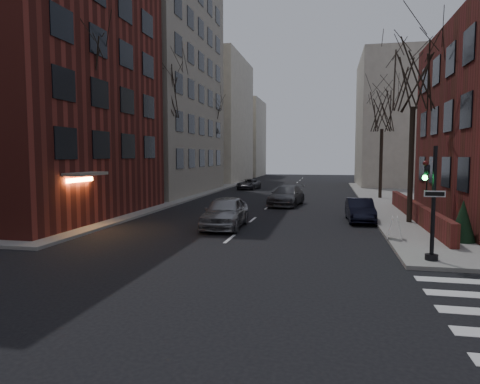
# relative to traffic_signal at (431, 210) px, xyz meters

# --- Properties ---
(ground) EXTENTS (160.00, 160.00, 0.00)m
(ground) POSITION_rel_traffic_signal_xyz_m (-7.94, -8.99, -1.91)
(ground) COLOR black
(ground) RESTS_ON ground
(building_left_brick) EXTENTS (15.00, 15.00, 18.00)m
(building_left_brick) POSITION_rel_traffic_signal_xyz_m (-23.44, 7.51, 7.09)
(building_left_brick) COLOR maroon
(building_left_brick) RESTS_ON ground
(building_left_tan) EXTENTS (18.00, 18.00, 28.00)m
(building_left_tan) POSITION_rel_traffic_signal_xyz_m (-24.94, 25.01, 12.09)
(building_left_tan) COLOR gray
(building_left_tan) RESTS_ON ground
(low_wall_right) EXTENTS (0.35, 16.00, 1.00)m
(low_wall_right) POSITION_rel_traffic_signal_xyz_m (1.36, 10.01, -1.26)
(low_wall_right) COLOR maroon
(low_wall_right) RESTS_ON sidewalk_far_right
(building_distant_la) EXTENTS (14.00, 16.00, 18.00)m
(building_distant_la) POSITION_rel_traffic_signal_xyz_m (-22.94, 46.01, 7.09)
(building_distant_la) COLOR beige
(building_distant_la) RESTS_ON ground
(building_distant_ra) EXTENTS (14.00, 14.00, 16.00)m
(building_distant_ra) POSITION_rel_traffic_signal_xyz_m (7.06, 41.01, 6.09)
(building_distant_ra) COLOR beige
(building_distant_ra) RESTS_ON ground
(building_distant_lb) EXTENTS (10.00, 12.00, 14.00)m
(building_distant_lb) POSITION_rel_traffic_signal_xyz_m (-20.94, 63.01, 5.09)
(building_distant_lb) COLOR beige
(building_distant_lb) RESTS_ON ground
(traffic_signal) EXTENTS (0.76, 0.44, 4.00)m
(traffic_signal) POSITION_rel_traffic_signal_xyz_m (0.00, 0.00, 0.00)
(traffic_signal) COLOR black
(traffic_signal) RESTS_ON sidewalk_far_right
(tree_left_a) EXTENTS (4.18, 4.18, 10.26)m
(tree_left_a) POSITION_rel_traffic_signal_xyz_m (-16.74, 5.01, 6.56)
(tree_left_a) COLOR #2D231C
(tree_left_a) RESTS_ON sidewalk_far_left
(tree_left_b) EXTENTS (4.40, 4.40, 10.80)m
(tree_left_b) POSITION_rel_traffic_signal_xyz_m (-16.74, 17.01, 7.00)
(tree_left_b) COLOR #2D231C
(tree_left_b) RESTS_ON sidewalk_far_left
(tree_left_c) EXTENTS (3.96, 3.96, 9.72)m
(tree_left_c) POSITION_rel_traffic_signal_xyz_m (-16.74, 31.01, 6.12)
(tree_left_c) COLOR #2D231C
(tree_left_c) RESTS_ON sidewalk_far_left
(tree_right_a) EXTENTS (3.96, 3.96, 9.72)m
(tree_right_a) POSITION_rel_traffic_signal_xyz_m (0.86, 9.01, 6.12)
(tree_right_a) COLOR #2D231C
(tree_right_a) RESTS_ON sidewalk_far_right
(tree_right_b) EXTENTS (3.74, 3.74, 9.18)m
(tree_right_b) POSITION_rel_traffic_signal_xyz_m (0.86, 23.01, 5.68)
(tree_right_b) COLOR #2D231C
(tree_right_b) RESTS_ON sidewalk_far_right
(streetlamp_near) EXTENTS (0.36, 0.36, 6.28)m
(streetlamp_near) POSITION_rel_traffic_signal_xyz_m (-16.14, 13.01, 2.33)
(streetlamp_near) COLOR black
(streetlamp_near) RESTS_ON sidewalk_far_left
(streetlamp_far) EXTENTS (0.36, 0.36, 6.28)m
(streetlamp_far) POSITION_rel_traffic_signal_xyz_m (-16.14, 33.01, 2.33)
(streetlamp_far) COLOR black
(streetlamp_far) RESTS_ON sidewalk_far_left
(parked_sedan) EXTENTS (1.59, 4.12, 1.34)m
(parked_sedan) POSITION_rel_traffic_signal_xyz_m (-1.74, 9.57, -1.24)
(parked_sedan) COLOR black
(parked_sedan) RESTS_ON ground
(car_lane_silver) EXTENTS (2.10, 4.96, 1.67)m
(car_lane_silver) POSITION_rel_traffic_signal_xyz_m (-8.86, 5.95, -1.07)
(car_lane_silver) COLOR gray
(car_lane_silver) RESTS_ON ground
(car_lane_gray) EXTENTS (2.75, 5.41, 1.51)m
(car_lane_gray) POSITION_rel_traffic_signal_xyz_m (-6.68, 16.72, -1.16)
(car_lane_gray) COLOR #44454A
(car_lane_gray) RESTS_ON ground
(car_lane_far) EXTENTS (2.41, 4.41, 1.17)m
(car_lane_far) POSITION_rel_traffic_signal_xyz_m (-12.45, 31.77, -1.32)
(car_lane_far) COLOR #3D3C41
(car_lane_far) RESTS_ON ground
(sandwich_board) EXTENTS (0.51, 0.66, 1.00)m
(sandwich_board) POSITION_rel_traffic_signal_xyz_m (-0.64, 3.81, -1.26)
(sandwich_board) COLOR white
(sandwich_board) RESTS_ON sidewalk_far_right
(evergreen_shrub) EXTENTS (1.30, 1.30, 1.79)m
(evergreen_shrub) POSITION_rel_traffic_signal_xyz_m (2.11, 3.76, -0.86)
(evergreen_shrub) COLOR #163116
(evergreen_shrub) RESTS_ON sidewalk_far_right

